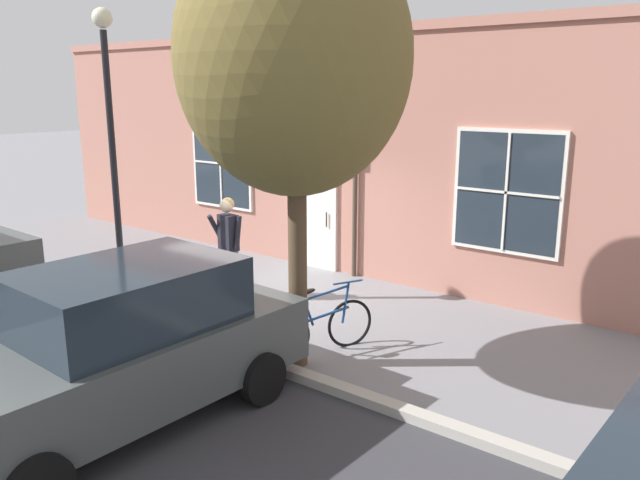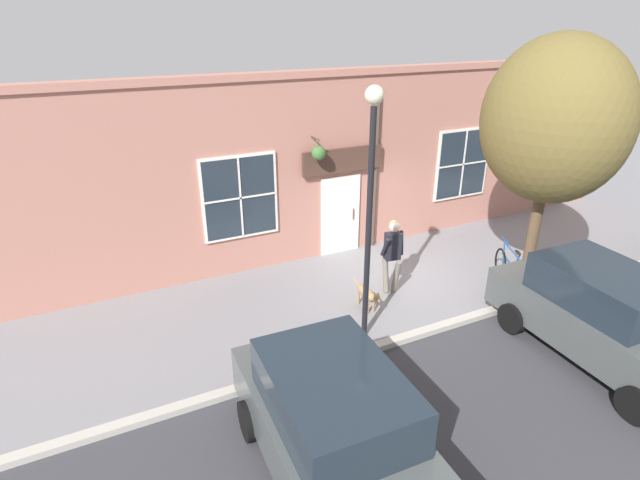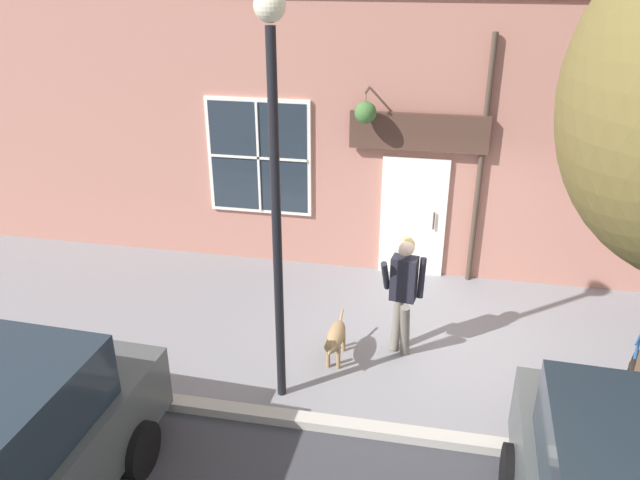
% 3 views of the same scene
% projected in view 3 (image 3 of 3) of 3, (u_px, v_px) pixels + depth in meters
% --- Properties ---
extents(ground_plane, '(90.00, 90.00, 0.00)m').
position_uv_depth(ground_plane, '(445.00, 346.00, 8.95)').
color(ground_plane, gray).
extents(storefront_facade, '(0.95, 18.00, 4.70)m').
position_uv_depth(storefront_facade, '(459.00, 142.00, 10.05)').
color(storefront_facade, '#B27566').
rests_on(storefront_facade, ground_plane).
extents(pedestrian_walking, '(0.55, 0.60, 1.78)m').
position_uv_depth(pedestrian_walking, '(404.00, 284.00, 8.37)').
color(pedestrian_walking, '#6B665B').
rests_on(pedestrian_walking, ground_plane).
extents(dog_on_leash, '(1.09, 0.24, 0.58)m').
position_uv_depth(dog_on_leash, '(335.00, 338.00, 8.46)').
color(dog_on_leash, '#997A51').
rests_on(dog_on_leash, ground_plane).
extents(leaning_bicycle, '(1.63, 0.69, 0.99)m').
position_uv_depth(leaning_bicycle, '(625.00, 396.00, 7.35)').
color(leaning_bicycle, black).
rests_on(leaning_bicycle, ground_plane).
extents(street_lamp, '(0.32, 0.32, 4.83)m').
position_uv_depth(street_lamp, '(274.00, 156.00, 6.67)').
color(street_lamp, black).
rests_on(street_lamp, ground_plane).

